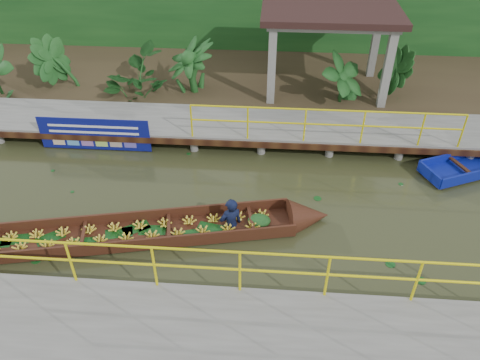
{
  "coord_description": "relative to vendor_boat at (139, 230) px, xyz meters",
  "views": [
    {
      "loc": [
        1.24,
        -8.92,
        7.65
      ],
      "look_at": [
        0.54,
        0.5,
        0.6
      ],
      "focal_mm": 35.0,
      "sensor_mm": 36.0,
      "label": 1
    }
  ],
  "objects": [
    {
      "name": "near_dock",
      "position": [
        2.71,
        -3.11,
        0.1
      ],
      "size": [
        18.0,
        2.4,
        1.73
      ],
      "color": "slate",
      "rests_on": "ground"
    },
    {
      "name": "far_dock",
      "position": [
        1.73,
        4.52,
        0.27
      ],
      "size": [
        16.0,
        2.06,
        1.66
      ],
      "color": "slate",
      "rests_on": "ground"
    },
    {
      "name": "pavilion",
      "position": [
        4.71,
        7.39,
        2.61
      ],
      "size": [
        4.4,
        3.0,
        3.0
      ],
      "color": "slate",
      "rests_on": "ground"
    },
    {
      "name": "ground",
      "position": [
        1.71,
        1.09,
        -0.21
      ],
      "size": [
        80.0,
        80.0,
        0.0
      ],
      "primitive_type": "plane",
      "color": "#34361B",
      "rests_on": "ground"
    },
    {
      "name": "foliage_backdrop",
      "position": [
        1.71,
        11.09,
        1.79
      ],
      "size": [
        30.0,
        0.8,
        4.0
      ],
      "primitive_type": "cube",
      "color": "#154318",
      "rests_on": "ground"
    },
    {
      "name": "tropical_plants",
      "position": [
        -0.04,
        6.39,
        1.09
      ],
      "size": [
        14.36,
        1.36,
        1.7
      ],
      "color": "#154318",
      "rests_on": "ground"
    },
    {
      "name": "land_strip",
      "position": [
        1.71,
        8.59,
        0.02
      ],
      "size": [
        30.0,
        8.0,
        0.45
      ],
      "primitive_type": "cube",
      "color": "#37291B",
      "rests_on": "ground"
    },
    {
      "name": "vendor_boat",
      "position": [
        0.0,
        0.0,
        0.0
      ],
      "size": [
        9.68,
        2.93,
        1.99
      ],
      "rotation": [
        0.0,
        0.0,
        0.21
      ],
      "color": "#391E0F",
      "rests_on": "ground"
    },
    {
      "name": "blue_banner",
      "position": [
        -2.18,
        3.57,
        0.35
      ],
      "size": [
        3.29,
        0.04,
        1.03
      ],
      "color": "navy",
      "rests_on": "ground"
    }
  ]
}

